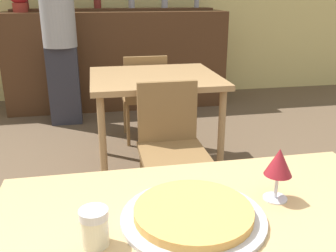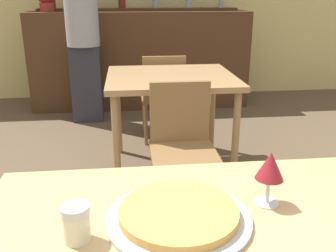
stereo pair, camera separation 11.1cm
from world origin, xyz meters
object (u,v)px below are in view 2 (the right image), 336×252
Objects in this scene: person_standing at (83,35)px; wine_glass at (270,167)px; chair_far_side_back at (163,92)px; chair_far_side_front at (182,140)px; pizza_tray at (179,215)px; cheese_shaker at (76,223)px.

wine_glass is at bearing -75.21° from person_standing.
wine_glass is (0.06, -2.44, 0.40)m from chair_far_side_back.
chair_far_side_front is 2.11m from person_standing.
wine_glass is at bearing 12.39° from pizza_tray.
cheese_shaker reaches higher than chair_far_side_front.
chair_far_side_back is 5.20× the size of wine_glass.
chair_far_side_front is at bearing 92.91° from wine_glass.
chair_far_side_back is 1.13m from person_standing.
pizza_tray is at bearing -79.96° from person_standing.
chair_far_side_back is at bearing -42.44° from person_standing.
person_standing reaches higher than pizza_tray.
pizza_tray is 0.22× the size of person_standing.
chair_far_side_front is 5.20× the size of wine_glass.
chair_far_side_front is 1.00× the size of chair_far_side_back.
cheese_shaker is at bearing 79.87° from chair_far_side_back.
cheese_shaker is 0.54m from wine_glass.
pizza_tray is at bearing 12.33° from cheese_shaker.
cheese_shaker reaches higher than pizza_tray.
chair_far_side_back is 2.48m from wine_glass.
chair_far_side_front is 1.30m from wine_glass.
chair_far_side_back is at bearing 90.00° from chair_far_side_front.
wine_glass reaches higher than chair_far_side_back.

